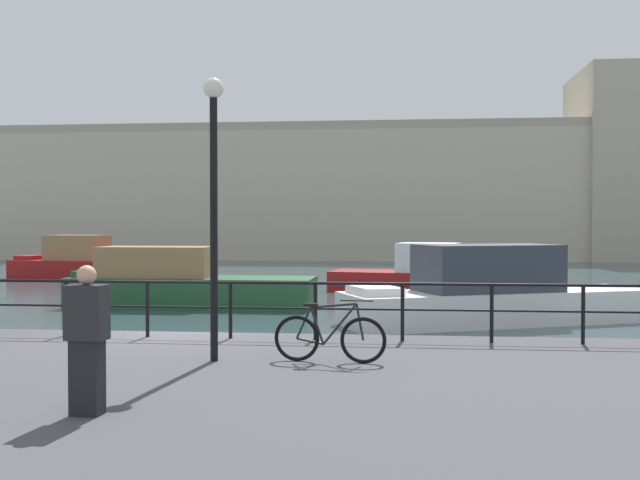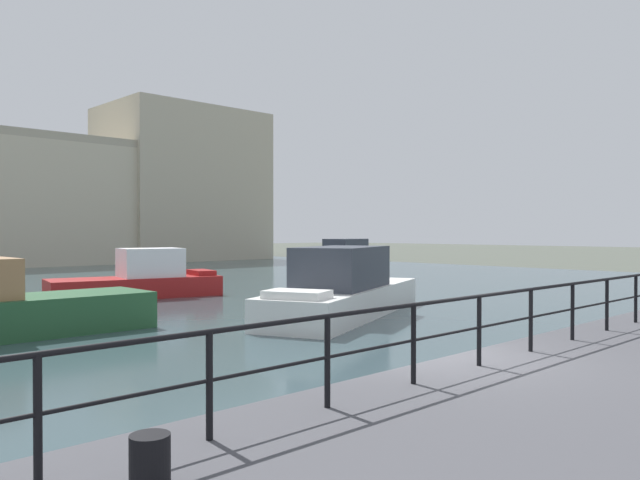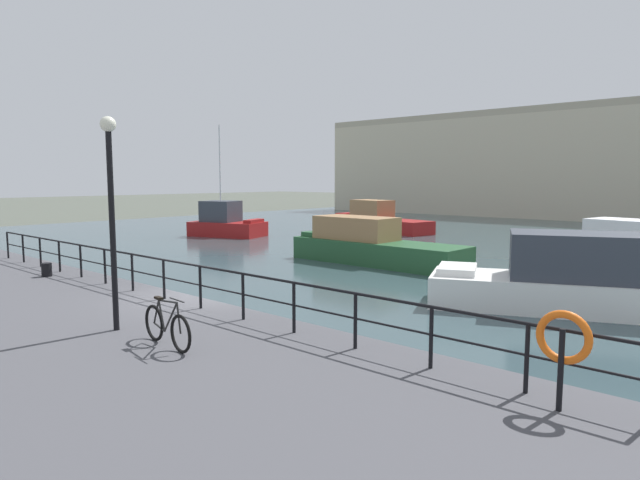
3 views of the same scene
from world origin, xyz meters
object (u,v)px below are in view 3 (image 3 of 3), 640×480
Objects in this scene: moored_red_daysailer at (610,248)px; quay_lamp_post at (111,195)px; moored_small_launch at (589,282)px; moored_white_yacht at (377,220)px; moored_cabin_cruiser at (226,223)px; life_ring_stand at (563,341)px; parked_bicycle at (167,327)px; moored_harbor_tender at (371,246)px; mooring_bollard at (47,270)px.

moored_red_daysailer is 23.95m from quay_lamp_post.
moored_small_launch reaches higher than moored_white_yacht.
moored_cabin_cruiser reaches higher than life_ring_stand.
parked_bicycle is (-3.97, -12.49, 0.42)m from moored_small_launch.
moored_cabin_cruiser is 29.84m from parked_bicycle.
moored_red_daysailer is at bearing -102.80° from moored_small_launch.
moored_harbor_tender is at bearing 135.87° from moored_white_yacht.
moored_white_yacht is at bearing -54.40° from moored_harbor_tender.
mooring_bollard is 0.10× the size of quay_lamp_post.
moored_white_yacht is 33.66m from quay_lamp_post.
moored_harbor_tender is (-8.96, -7.35, 0.07)m from moored_red_daysailer.
moored_red_daysailer is at bearing -139.85° from moored_harbor_tender.
moored_white_yacht is at bearing 172.91° from moored_red_daysailer.
moored_small_launch is at bearing -66.90° from moored_red_daysailer.
moored_white_yacht is at bearing 104.29° from mooring_bollard.
quay_lamp_post is at bearing -86.66° from moored_red_daysailer.
moored_white_yacht is (-9.67, 13.91, -0.01)m from moored_harbor_tender.
moored_white_yacht is (-20.71, 17.48, -0.08)m from moored_small_launch.
moored_cabin_cruiser is at bearing -38.21° from moored_small_launch.
moored_red_daysailer is 17.92× the size of mooring_bollard.
moored_red_daysailer is 23.49m from parked_bicycle.
moored_harbor_tender is 14.66m from mooring_bollard.
life_ring_stand reaches higher than moored_harbor_tender.
moored_harbor_tender is 11.61m from moored_small_launch.
moored_harbor_tender is at bearing 134.09° from life_ring_stand.
parked_bicycle is at bearing -82.31° from moored_red_daysailer.
parked_bicycle is at bearing -9.57° from mooring_bollard.
moored_small_launch is 1.04× the size of moored_white_yacht.
moored_cabin_cruiser is 0.88× the size of moored_harbor_tender.
parked_bicycle is (16.74, -29.96, 0.50)m from moored_white_yacht.
moored_harbor_tender is 20.76× the size of mooring_bollard.
parked_bicycle is at bearing -162.85° from life_ring_stand.
moored_red_daysailer is 19.75m from moored_white_yacht.
moored_cabin_cruiser reaches higher than parked_bicycle.
moored_white_yacht is at bearing 42.34° from moored_cabin_cruiser.
quay_lamp_post reaches higher than mooring_bollard.
mooring_bollard is 16.07m from life_ring_stand.
quay_lamp_post reaches higher than moored_white_yacht.
moored_harbor_tender is at bearing -41.53° from moored_small_launch.
mooring_bollard is at bearing 175.89° from parked_bicycle.
moored_red_daysailer reaches higher than parked_bicycle.
moored_harbor_tender is 0.94× the size of moored_white_yacht.
moored_red_daysailer is 24.61m from mooring_bollard.
moored_small_launch is 27.10m from moored_white_yacht.
moored_harbor_tender is (15.58, -3.37, -0.10)m from moored_cabin_cruiser.
moored_small_launch is at bearing -32.98° from moored_cabin_cruiser.
moored_harbor_tender reaches higher than parked_bicycle.
moored_cabin_cruiser is 27.51m from moored_small_launch.
life_ring_stand is at bearing -65.45° from moored_red_daysailer.
moored_small_launch is (2.08, -10.92, 0.14)m from moored_red_daysailer.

